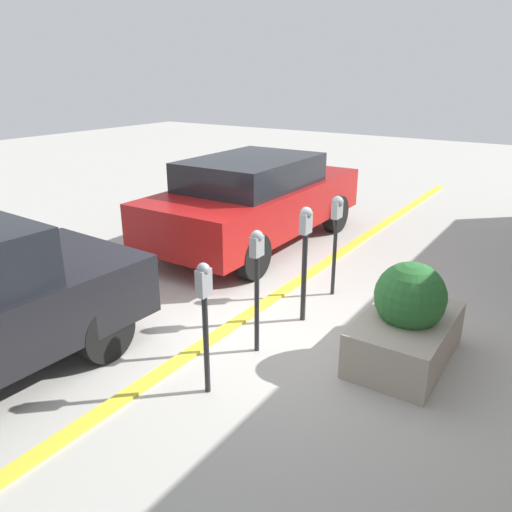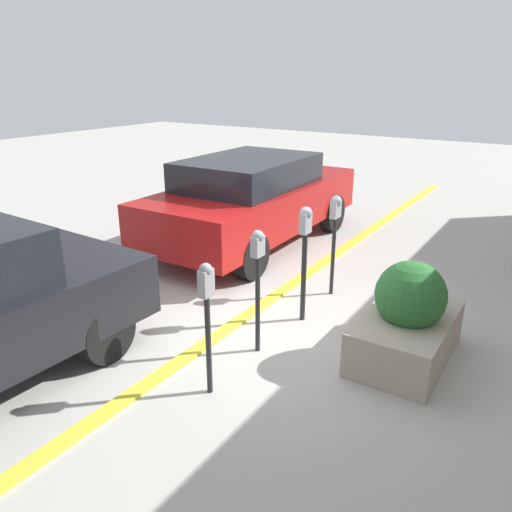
% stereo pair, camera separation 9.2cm
% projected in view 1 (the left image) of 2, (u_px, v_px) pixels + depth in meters
% --- Properties ---
extents(ground_plane, '(40.00, 40.00, 0.00)m').
position_uv_depth(ground_plane, '(246.00, 323.00, 6.32)').
color(ground_plane, '#ADAAA3').
extents(curb_strip, '(19.00, 0.16, 0.04)m').
position_uv_depth(curb_strip, '(240.00, 320.00, 6.35)').
color(curb_strip, gold).
rests_on(curb_strip, ground_plane).
extents(parking_meter_nearest, '(0.15, 0.12, 1.37)m').
position_uv_depth(parking_meter_nearest, '(205.00, 304.00, 4.63)').
color(parking_meter_nearest, '#232326').
rests_on(parking_meter_nearest, ground_plane).
extents(parking_meter_second, '(0.16, 0.13, 1.43)m').
position_uv_depth(parking_meter_second, '(257.00, 267.00, 5.34)').
color(parking_meter_second, '#232326').
rests_on(parking_meter_second, ground_plane).
extents(parking_meter_middle, '(0.17, 0.15, 1.49)m').
position_uv_depth(parking_meter_middle, '(305.00, 243.00, 6.04)').
color(parking_meter_middle, '#232326').
rests_on(parking_meter_middle, ground_plane).
extents(parking_meter_fourth, '(0.19, 0.16, 1.43)m').
position_uv_depth(parking_meter_fourth, '(336.00, 221.00, 6.76)').
color(parking_meter_fourth, '#232326').
rests_on(parking_meter_fourth, ground_plane).
extents(planter_box, '(1.48, 0.89, 1.13)m').
position_uv_depth(planter_box, '(407.00, 322.00, 5.37)').
color(planter_box, '#A39989').
rests_on(planter_box, ground_plane).
extents(parked_car_middle, '(4.74, 2.00, 1.60)m').
position_uv_depth(parked_car_middle, '(256.00, 198.00, 8.96)').
color(parked_car_middle, maroon).
rests_on(parked_car_middle, ground_plane).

